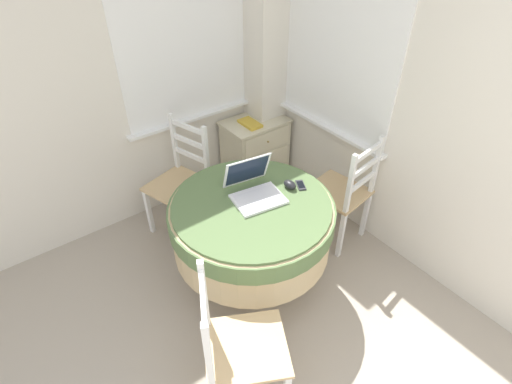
{
  "coord_description": "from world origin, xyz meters",
  "views": [
    {
      "loc": [
        -0.41,
        0.13,
        2.35
      ],
      "look_at": [
        0.91,
        1.87,
        0.66
      ],
      "focal_mm": 28.0,
      "sensor_mm": 36.0,
      "label": 1
    }
  ],
  "objects_px": {
    "dining_chair_camera_near": "(237,348)",
    "corner_cabinet": "(255,152)",
    "cell_phone": "(301,185)",
    "dining_chair_near_back_window": "(181,182)",
    "round_dining_table": "(252,223)",
    "dining_chair_near_right_window": "(343,193)",
    "computer_mouse": "(290,185)",
    "laptop": "(254,189)",
    "book_on_cabinet": "(250,123)"
  },
  "relations": [
    {
      "from": "dining_chair_camera_near",
      "to": "corner_cabinet",
      "type": "distance_m",
      "value": 2.11
    },
    {
      "from": "cell_phone",
      "to": "dining_chair_near_back_window",
      "type": "height_order",
      "value": "dining_chair_near_back_window"
    },
    {
      "from": "dining_chair_near_back_window",
      "to": "round_dining_table",
      "type": "bearing_deg",
      "value": -83.72
    },
    {
      "from": "round_dining_table",
      "to": "dining_chair_near_right_window",
      "type": "height_order",
      "value": "dining_chair_near_right_window"
    },
    {
      "from": "cell_phone",
      "to": "computer_mouse",
      "type": "bearing_deg",
      "value": 159.4
    },
    {
      "from": "computer_mouse",
      "to": "corner_cabinet",
      "type": "bearing_deg",
      "value": 64.99
    },
    {
      "from": "round_dining_table",
      "to": "laptop",
      "type": "distance_m",
      "value": 0.24
    },
    {
      "from": "cell_phone",
      "to": "round_dining_table",
      "type": "bearing_deg",
      "value": 172.62
    },
    {
      "from": "dining_chair_near_back_window",
      "to": "dining_chair_near_right_window",
      "type": "relative_size",
      "value": 1.0
    },
    {
      "from": "cell_phone",
      "to": "dining_chair_camera_near",
      "type": "height_order",
      "value": "dining_chair_camera_near"
    },
    {
      "from": "computer_mouse",
      "to": "book_on_cabinet",
      "type": "height_order",
      "value": "computer_mouse"
    },
    {
      "from": "round_dining_table",
      "to": "corner_cabinet",
      "type": "distance_m",
      "value": 1.29
    },
    {
      "from": "book_on_cabinet",
      "to": "dining_chair_camera_near",
      "type": "bearing_deg",
      "value": -128.31
    },
    {
      "from": "laptop",
      "to": "book_on_cabinet",
      "type": "xyz_separation_m",
      "value": [
        0.64,
        0.91,
        -0.12
      ]
    },
    {
      "from": "cell_phone",
      "to": "book_on_cabinet",
      "type": "bearing_deg",
      "value": 72.45
    },
    {
      "from": "round_dining_table",
      "to": "book_on_cabinet",
      "type": "relative_size",
      "value": 4.9
    },
    {
      "from": "cell_phone",
      "to": "dining_chair_near_back_window",
      "type": "relative_size",
      "value": 0.13
    },
    {
      "from": "dining_chair_camera_near",
      "to": "corner_cabinet",
      "type": "xyz_separation_m",
      "value": [
        1.34,
        1.62,
        -0.13
      ]
    },
    {
      "from": "round_dining_table",
      "to": "computer_mouse",
      "type": "bearing_deg",
      "value": -3.98
    },
    {
      "from": "dining_chair_camera_near",
      "to": "corner_cabinet",
      "type": "relative_size",
      "value": 1.44
    },
    {
      "from": "laptop",
      "to": "computer_mouse",
      "type": "distance_m",
      "value": 0.25
    },
    {
      "from": "computer_mouse",
      "to": "corner_cabinet",
      "type": "xyz_separation_m",
      "value": [
        0.47,
        1.02,
        -0.43
      ]
    },
    {
      "from": "cell_phone",
      "to": "dining_chair_near_back_window",
      "type": "xyz_separation_m",
      "value": [
        -0.47,
        0.88,
        -0.28
      ]
    },
    {
      "from": "dining_chair_near_back_window",
      "to": "dining_chair_near_right_window",
      "type": "height_order",
      "value": "same"
    },
    {
      "from": "cell_phone",
      "to": "laptop",
      "type": "bearing_deg",
      "value": 161.3
    },
    {
      "from": "book_on_cabinet",
      "to": "dining_chair_near_right_window",
      "type": "bearing_deg",
      "value": -82.38
    },
    {
      "from": "book_on_cabinet",
      "to": "corner_cabinet",
      "type": "bearing_deg",
      "value": 19.16
    },
    {
      "from": "book_on_cabinet",
      "to": "round_dining_table",
      "type": "bearing_deg",
      "value": -125.88
    },
    {
      "from": "round_dining_table",
      "to": "corner_cabinet",
      "type": "relative_size",
      "value": 1.65
    },
    {
      "from": "dining_chair_near_back_window",
      "to": "computer_mouse",
      "type": "bearing_deg",
      "value": -65.12
    },
    {
      "from": "corner_cabinet",
      "to": "cell_phone",
      "type": "bearing_deg",
      "value": -110.95
    },
    {
      "from": "dining_chair_camera_near",
      "to": "laptop",
      "type": "bearing_deg",
      "value": 47.57
    },
    {
      "from": "book_on_cabinet",
      "to": "cell_phone",
      "type": "bearing_deg",
      "value": -107.55
    },
    {
      "from": "dining_chair_camera_near",
      "to": "computer_mouse",
      "type": "bearing_deg",
      "value": 35.03
    },
    {
      "from": "computer_mouse",
      "to": "dining_chair_camera_near",
      "type": "height_order",
      "value": "dining_chair_camera_near"
    },
    {
      "from": "round_dining_table",
      "to": "book_on_cabinet",
      "type": "xyz_separation_m",
      "value": [
        0.7,
        0.97,
        0.1
      ]
    },
    {
      "from": "laptop",
      "to": "dining_chair_near_right_window",
      "type": "height_order",
      "value": "laptop"
    },
    {
      "from": "round_dining_table",
      "to": "dining_chair_near_back_window",
      "type": "relative_size",
      "value": 1.14
    },
    {
      "from": "computer_mouse",
      "to": "dining_chair_camera_near",
      "type": "bearing_deg",
      "value": -144.97
    },
    {
      "from": "dining_chair_near_right_window",
      "to": "dining_chair_near_back_window",
      "type": "bearing_deg",
      "value": 136.33
    },
    {
      "from": "corner_cabinet",
      "to": "book_on_cabinet",
      "type": "xyz_separation_m",
      "value": [
        -0.08,
        -0.03,
        0.34
      ]
    },
    {
      "from": "laptop",
      "to": "corner_cabinet",
      "type": "distance_m",
      "value": 1.26
    },
    {
      "from": "computer_mouse",
      "to": "corner_cabinet",
      "type": "relative_size",
      "value": 0.15
    },
    {
      "from": "cell_phone",
      "to": "book_on_cabinet",
      "type": "height_order",
      "value": "cell_phone"
    },
    {
      "from": "laptop",
      "to": "corner_cabinet",
      "type": "height_order",
      "value": "laptop"
    },
    {
      "from": "dining_chair_near_back_window",
      "to": "dining_chair_camera_near",
      "type": "xyz_separation_m",
      "value": [
        -0.47,
        -1.46,
        0.0
      ]
    },
    {
      "from": "cell_phone",
      "to": "corner_cabinet",
      "type": "height_order",
      "value": "cell_phone"
    },
    {
      "from": "computer_mouse",
      "to": "cell_phone",
      "type": "height_order",
      "value": "computer_mouse"
    },
    {
      "from": "computer_mouse",
      "to": "corner_cabinet",
      "type": "height_order",
      "value": "computer_mouse"
    },
    {
      "from": "cell_phone",
      "to": "book_on_cabinet",
      "type": "distance_m",
      "value": 1.07
    }
  ]
}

